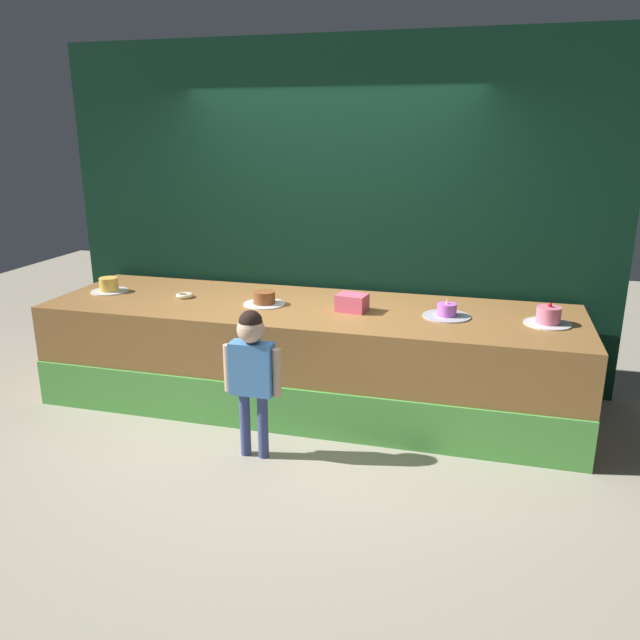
{
  "coord_description": "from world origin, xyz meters",
  "views": [
    {
      "loc": [
        1.33,
        -3.98,
        2.16
      ],
      "look_at": [
        0.16,
        0.36,
        0.79
      ],
      "focal_mm": 35.22,
      "sensor_mm": 36.0,
      "label": 1
    }
  ],
  "objects_px": {
    "donut": "(185,295)",
    "cake_far_left": "(109,286)",
    "pink_box": "(352,303)",
    "cake_far_right": "(548,317)",
    "child_figure": "(252,364)",
    "cake_center_right": "(447,312)",
    "cake_center_left": "(264,299)"
  },
  "relations": [
    {
      "from": "cake_far_left",
      "to": "cake_center_right",
      "type": "height_order",
      "value": "cake_center_right"
    },
    {
      "from": "donut",
      "to": "cake_center_left",
      "type": "height_order",
      "value": "cake_center_left"
    },
    {
      "from": "pink_box",
      "to": "cake_center_right",
      "type": "height_order",
      "value": "cake_center_right"
    },
    {
      "from": "child_figure",
      "to": "cake_center_right",
      "type": "distance_m",
      "value": 1.53
    },
    {
      "from": "cake_center_left",
      "to": "child_figure",
      "type": "bearing_deg",
      "value": -75.15
    },
    {
      "from": "cake_far_left",
      "to": "cake_center_left",
      "type": "xyz_separation_m",
      "value": [
        1.43,
        -0.04,
        -0.01
      ]
    },
    {
      "from": "cake_far_right",
      "to": "cake_center_right",
      "type": "bearing_deg",
      "value": 179.83
    },
    {
      "from": "child_figure",
      "to": "cake_center_left",
      "type": "xyz_separation_m",
      "value": [
        -0.24,
        0.92,
        0.19
      ]
    },
    {
      "from": "pink_box",
      "to": "cake_center_left",
      "type": "distance_m",
      "value": 0.72
    },
    {
      "from": "cake_center_left",
      "to": "donut",
      "type": "bearing_deg",
      "value": 177.45
    },
    {
      "from": "pink_box",
      "to": "donut",
      "type": "bearing_deg",
      "value": 178.75
    },
    {
      "from": "child_figure",
      "to": "cake_center_right",
      "type": "height_order",
      "value": "child_figure"
    },
    {
      "from": "cake_far_left",
      "to": "cake_far_right",
      "type": "bearing_deg",
      "value": -0.13
    },
    {
      "from": "donut",
      "to": "cake_far_left",
      "type": "bearing_deg",
      "value": 179.38
    },
    {
      "from": "pink_box",
      "to": "cake_center_right",
      "type": "relative_size",
      "value": 0.63
    },
    {
      "from": "cake_far_left",
      "to": "cake_far_right",
      "type": "relative_size",
      "value": 0.94
    },
    {
      "from": "donut",
      "to": "cake_center_right",
      "type": "relative_size",
      "value": 0.4
    },
    {
      "from": "cake_center_left",
      "to": "cake_far_right",
      "type": "xyz_separation_m",
      "value": [
        2.15,
        0.03,
        0.01
      ]
    },
    {
      "from": "cake_center_left",
      "to": "cake_far_left",
      "type": "bearing_deg",
      "value": 178.41
    },
    {
      "from": "cake_center_left",
      "to": "cake_far_right",
      "type": "height_order",
      "value": "cake_far_right"
    },
    {
      "from": "donut",
      "to": "cake_far_right",
      "type": "xyz_separation_m",
      "value": [
        2.86,
        -0.0,
        0.04
      ]
    },
    {
      "from": "donut",
      "to": "cake_far_left",
      "type": "height_order",
      "value": "cake_far_left"
    },
    {
      "from": "pink_box",
      "to": "cake_far_right",
      "type": "bearing_deg",
      "value": 1.24
    },
    {
      "from": "child_figure",
      "to": "donut",
      "type": "height_order",
      "value": "child_figure"
    },
    {
      "from": "child_figure",
      "to": "pink_box",
      "type": "distance_m",
      "value": 1.05
    },
    {
      "from": "donut",
      "to": "cake_center_left",
      "type": "bearing_deg",
      "value": -2.55
    },
    {
      "from": "donut",
      "to": "cake_center_right",
      "type": "height_order",
      "value": "cake_center_right"
    },
    {
      "from": "donut",
      "to": "cake_far_right",
      "type": "distance_m",
      "value": 2.86
    },
    {
      "from": "pink_box",
      "to": "cake_far_right",
      "type": "relative_size",
      "value": 0.68
    },
    {
      "from": "pink_box",
      "to": "cake_center_right",
      "type": "bearing_deg",
      "value": 2.64
    },
    {
      "from": "child_figure",
      "to": "cake_center_left",
      "type": "relative_size",
      "value": 3.12
    },
    {
      "from": "pink_box",
      "to": "cake_far_right",
      "type": "height_order",
      "value": "cake_far_right"
    }
  ]
}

